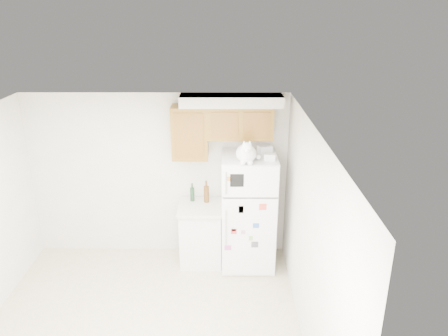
{
  "coord_description": "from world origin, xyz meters",
  "views": [
    {
      "loc": [
        0.99,
        -4.02,
        3.7
      ],
      "look_at": [
        0.98,
        1.55,
        1.55
      ],
      "focal_mm": 35.0,
      "sensor_mm": 36.0,
      "label": 1
    }
  ],
  "objects_px": {
    "refrigerator": "(248,212)",
    "storage_box_front": "(270,157)",
    "bottle_green": "(192,192)",
    "bottle_amber": "(206,191)",
    "base_counter": "(201,233)",
    "cat": "(246,153)",
    "storage_box_back": "(265,149)"
  },
  "relations": [
    {
      "from": "base_counter",
      "to": "bottle_green",
      "type": "xyz_separation_m",
      "value": [
        -0.13,
        0.16,
        0.6
      ]
    },
    {
      "from": "refrigerator",
      "to": "storage_box_back",
      "type": "relative_size",
      "value": 9.44
    },
    {
      "from": "bottle_amber",
      "to": "storage_box_front",
      "type": "bearing_deg",
      "value": -21.31
    },
    {
      "from": "base_counter",
      "to": "cat",
      "type": "relative_size",
      "value": 1.89
    },
    {
      "from": "refrigerator",
      "to": "base_counter",
      "type": "relative_size",
      "value": 1.85
    },
    {
      "from": "storage_box_back",
      "to": "bottle_amber",
      "type": "distance_m",
      "value": 1.06
    },
    {
      "from": "cat",
      "to": "base_counter",
      "type": "bearing_deg",
      "value": 154.51
    },
    {
      "from": "storage_box_front",
      "to": "cat",
      "type": "bearing_deg",
      "value": -155.83
    },
    {
      "from": "storage_box_front",
      "to": "bottle_green",
      "type": "bearing_deg",
      "value": 170.7
    },
    {
      "from": "refrigerator",
      "to": "storage_box_front",
      "type": "height_order",
      "value": "storage_box_front"
    },
    {
      "from": "base_counter",
      "to": "refrigerator",
      "type": "bearing_deg",
      "value": -6.09
    },
    {
      "from": "refrigerator",
      "to": "cat",
      "type": "relative_size",
      "value": 3.49
    },
    {
      "from": "base_counter",
      "to": "cat",
      "type": "height_order",
      "value": "cat"
    },
    {
      "from": "storage_box_back",
      "to": "bottle_amber",
      "type": "height_order",
      "value": "storage_box_back"
    },
    {
      "from": "refrigerator",
      "to": "storage_box_front",
      "type": "bearing_deg",
      "value": -29.51
    },
    {
      "from": "bottle_green",
      "to": "bottle_amber",
      "type": "relative_size",
      "value": 0.83
    },
    {
      "from": "refrigerator",
      "to": "cat",
      "type": "bearing_deg",
      "value": -103.6
    },
    {
      "from": "base_counter",
      "to": "storage_box_front",
      "type": "relative_size",
      "value": 6.13
    },
    {
      "from": "refrigerator",
      "to": "bottle_green",
      "type": "distance_m",
      "value": 0.87
    },
    {
      "from": "bottle_amber",
      "to": "bottle_green",
      "type": "bearing_deg",
      "value": 169.59
    },
    {
      "from": "storage_box_back",
      "to": "storage_box_front",
      "type": "bearing_deg",
      "value": -102.3
    },
    {
      "from": "base_counter",
      "to": "storage_box_front",
      "type": "distance_m",
      "value": 1.61
    },
    {
      "from": "cat",
      "to": "bottle_amber",
      "type": "height_order",
      "value": "cat"
    },
    {
      "from": "cat",
      "to": "bottle_amber",
      "type": "relative_size",
      "value": 1.45
    },
    {
      "from": "bottle_green",
      "to": "bottle_amber",
      "type": "xyz_separation_m",
      "value": [
        0.21,
        -0.04,
        0.03
      ]
    },
    {
      "from": "cat",
      "to": "bottle_green",
      "type": "relative_size",
      "value": 1.75
    },
    {
      "from": "storage_box_front",
      "to": "bottle_green",
      "type": "distance_m",
      "value": 1.33
    },
    {
      "from": "base_counter",
      "to": "bottle_green",
      "type": "distance_m",
      "value": 0.63
    },
    {
      "from": "storage_box_back",
      "to": "bottle_green",
      "type": "distance_m",
      "value": 1.25
    },
    {
      "from": "base_counter",
      "to": "bottle_amber",
      "type": "bearing_deg",
      "value": 54.92
    },
    {
      "from": "storage_box_back",
      "to": "bottle_green",
      "type": "bearing_deg",
      "value": 156.62
    },
    {
      "from": "base_counter",
      "to": "storage_box_front",
      "type": "bearing_deg",
      "value": -13.13
    }
  ]
}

